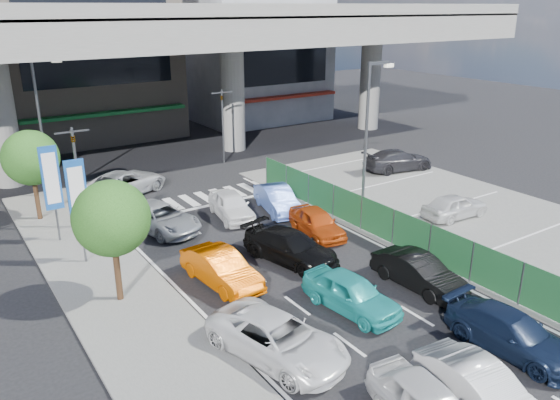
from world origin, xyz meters
TOP-DOWN VIEW (x-y plane):
  - ground at (0.00, 0.00)m, footprint 120.00×120.00m
  - parking_lot at (11.00, 2.00)m, footprint 12.00×28.00m
  - sidewalk_left at (-7.00, 4.00)m, footprint 4.00×30.00m
  - fence_run at (5.30, 1.00)m, footprint 0.16×22.00m
  - expressway at (0.00, 22.00)m, footprint 64.00×14.00m
  - building_center at (0.00, 32.97)m, footprint 14.00×10.90m
  - building_east at (16.00, 31.97)m, footprint 12.00×10.90m
  - traffic_light_left at (-6.20, 12.00)m, footprint 1.60×1.24m
  - traffic_light_right at (5.50, 19.00)m, footprint 1.60×1.24m
  - street_lamp_right at (7.17, 6.00)m, footprint 1.65×0.22m
  - street_lamp_left at (-6.33, 18.00)m, footprint 1.65×0.22m
  - signboard_near at (-7.20, 7.99)m, footprint 0.80×0.14m
  - signboard_far at (-7.60, 10.99)m, footprint 0.80×0.14m
  - tree_near at (-7.00, 4.00)m, footprint 2.80×2.80m
  - tree_far at (-7.80, 14.50)m, footprint 2.80×2.80m
  - hatch_white_back_mid at (-0.65, -7.38)m, footprint 1.78×4.22m
  - minivan_navy_back at (2.56, -6.11)m, footprint 2.04×4.55m
  - sedan_white_mid_left at (-3.94, -2.21)m, footprint 3.42×5.32m
  - taxi_teal_mid at (-0.11, -1.31)m, footprint 2.09×4.21m
  - hatch_black_mid_right at (3.24, -1.49)m, footprint 1.53×4.08m
  - taxi_orange_left at (-3.15, 3.09)m, footprint 1.85×4.31m
  - sedan_black_mid at (0.36, 3.27)m, footprint 2.98×5.02m
  - taxi_orange_right at (3.10, 4.96)m, footprint 2.11×4.04m
  - wagon_silver_front_left at (-3.01, 9.79)m, footprint 3.26×5.13m
  - sedan_white_front_mid at (0.74, 9.29)m, footprint 2.31×4.27m
  - kei_truck_front_right at (3.29, 8.73)m, footprint 2.40×4.41m
  - crossing_wagon_silver at (-2.70, 16.09)m, footprint 5.83×4.31m
  - parked_sedan_white at (10.46, 2.66)m, footprint 3.87×1.73m
  - parked_sedan_dgrey at (14.34, 10.64)m, footprint 5.14×2.82m
  - traffic_cone at (7.56, 2.59)m, footprint 0.34×0.34m

SIDE VIEW (x-z plane):
  - ground at x=0.00m, z-range 0.00..0.00m
  - parking_lot at x=11.00m, z-range 0.00..0.06m
  - sidewalk_left at x=-7.00m, z-range 0.00..0.12m
  - traffic_cone at x=7.56m, z-range 0.06..0.71m
  - minivan_navy_back at x=2.56m, z-range 0.00..1.29m
  - taxi_orange_right at x=3.10m, z-range 0.00..1.31m
  - wagon_silver_front_left at x=-3.01m, z-range 0.00..1.32m
  - hatch_black_mid_right at x=3.24m, z-range 0.00..1.33m
  - hatch_white_back_mid at x=-0.65m, z-range 0.00..1.36m
  - sedan_black_mid at x=0.36m, z-range 0.00..1.36m
  - sedan_white_mid_left at x=-3.94m, z-range 0.00..1.37m
  - taxi_teal_mid at x=-0.11m, z-range 0.00..1.38m
  - taxi_orange_left at x=-3.15m, z-range 0.00..1.38m
  - sedan_white_front_mid at x=0.74m, z-range 0.00..1.38m
  - kei_truck_front_right at x=3.29m, z-range 0.00..1.38m
  - parked_sedan_white at x=10.46m, z-range 0.06..1.35m
  - crossing_wagon_silver at x=-2.70m, z-range 0.00..1.47m
  - parked_sedan_dgrey at x=14.34m, z-range 0.06..1.47m
  - fence_run at x=5.30m, z-range 0.00..1.80m
  - signboard_near at x=-7.20m, z-range 0.71..5.41m
  - signboard_far at x=-7.60m, z-range 0.71..5.41m
  - tree_near at x=-7.00m, z-range 0.99..5.79m
  - tree_far at x=-7.80m, z-range 0.99..5.79m
  - traffic_light_left at x=-6.20m, z-range 1.34..6.54m
  - traffic_light_right at x=5.50m, z-range 1.34..6.54m
  - street_lamp_right at x=7.17m, z-range 0.77..8.77m
  - street_lamp_left at x=-6.33m, z-range 0.77..8.77m
  - building_east at x=16.00m, z-range -0.01..11.99m
  - building_center at x=0.00m, z-range -0.01..14.99m
  - expressway at x=0.00m, z-range 3.39..14.14m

